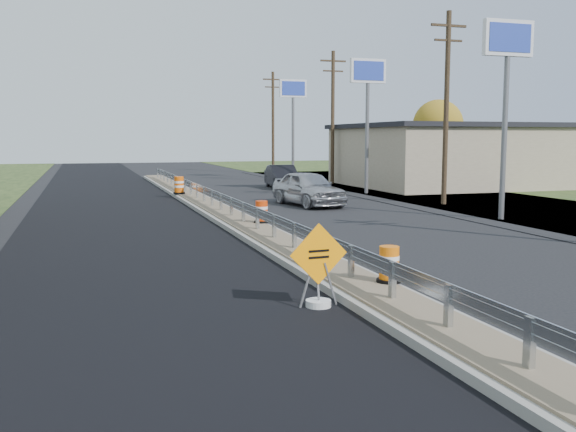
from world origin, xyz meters
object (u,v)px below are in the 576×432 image
object	(u,v)px
barrel_shoulder_near	(325,191)
caution_sign	(318,286)
car_dark_mid	(282,177)
barrel_shoulder_far	(276,175)
barrel_shoulder_mid	(295,185)
car_silver	(308,188)
barrel_median_far	(179,186)
barrel_median_near	(389,265)
barrel_median_mid	(262,212)

from	to	relation	value
barrel_shoulder_near	caution_sign	bearing A→B (deg)	-111.43
caution_sign	car_dark_mid	world-z (taller)	caution_sign
barrel_shoulder_far	barrel_shoulder_mid	bearing A→B (deg)	-100.74
barrel_shoulder_mid	car_dark_mid	distance (m)	2.70
barrel_shoulder_near	car_silver	bearing A→B (deg)	-124.27
car_silver	caution_sign	bearing A→B (deg)	-116.95
caution_sign	barrel_shoulder_far	size ratio (longest dim) A/B	1.96
barrel_median_far	barrel_shoulder_near	size ratio (longest dim) A/B	1.15
barrel_shoulder_near	barrel_shoulder_mid	bearing A→B (deg)	90.00
barrel_median_near	car_dark_mid	size ratio (longest dim) A/B	0.17
barrel_shoulder_far	car_silver	xyz separation A→B (m)	(-4.12, -19.07, 0.45)
barrel_median_near	barrel_shoulder_near	distance (m)	21.49
barrel_shoulder_mid	barrel_shoulder_far	size ratio (longest dim) A/B	0.94
barrel_shoulder_mid	car_dark_mid	world-z (taller)	car_dark_mid
barrel_median_mid	barrel_shoulder_far	size ratio (longest dim) A/B	0.95
barrel_median_mid	car_silver	bearing A→B (deg)	58.81
barrel_median_mid	barrel_median_far	size ratio (longest dim) A/B	0.84
caution_sign	barrel_median_near	xyz separation A→B (m)	(1.86, 0.67, 0.18)
caution_sign	barrel_shoulder_mid	bearing A→B (deg)	68.81
barrel_shoulder_near	barrel_shoulder_mid	xyz separation A→B (m)	(-0.00, 5.25, -0.02)
barrel_median_far	car_silver	distance (m)	8.08
caution_sign	barrel_median_near	size ratio (longest dim) A/B	2.14
caution_sign	car_dark_mid	size ratio (longest dim) A/B	0.36
car_silver	barrel_median_far	bearing A→B (deg)	124.72
caution_sign	barrel_shoulder_far	distance (m)	38.61
barrel_shoulder_mid	barrel_median_far	bearing A→B (deg)	-162.76
barrel_median_near	barrel_median_mid	distance (m)	10.22
caution_sign	barrel_median_near	world-z (taller)	caution_sign
barrel_shoulder_mid	car_silver	bearing A→B (deg)	-104.03
caution_sign	barrel_median_mid	distance (m)	11.05
barrel_median_far	car_dark_mid	bearing A→B (deg)	33.62
barrel_shoulder_mid	barrel_shoulder_far	xyz separation A→B (m)	(2.04, 10.79, 0.03)
barrel_shoulder_near	barrel_shoulder_far	size ratio (longest dim) A/B	0.99
barrel_median_near	barrel_shoulder_mid	world-z (taller)	barrel_median_near
barrel_median_near	car_dark_mid	distance (m)	29.14
barrel_median_far	barrel_shoulder_near	bearing A→B (deg)	-21.04
barrel_median_near	barrel_shoulder_mid	distance (m)	26.54
car_dark_mid	barrel_shoulder_near	bearing A→B (deg)	-84.90
barrel_median_far	car_dark_mid	size ratio (longest dim) A/B	0.21
barrel_median_mid	barrel_shoulder_far	xyz separation A→B (m)	(8.49, 26.30, -0.21)
barrel_median_mid	car_dark_mid	distance (m)	19.31
car_silver	car_dark_mid	world-z (taller)	car_silver
barrel_median_near	barrel_shoulder_far	world-z (taller)	barrel_median_near
barrel_median_mid	barrel_shoulder_near	bearing A→B (deg)	57.88
barrel_shoulder_mid	car_silver	world-z (taller)	car_silver
barrel_median_mid	car_silver	distance (m)	8.46
barrel_median_far	car_dark_mid	world-z (taller)	car_dark_mid
barrel_median_near	barrel_shoulder_mid	size ratio (longest dim) A/B	0.98
barrel_shoulder_far	car_silver	size ratio (longest dim) A/B	0.17
barrel_median_far	car_dark_mid	distance (m)	9.07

